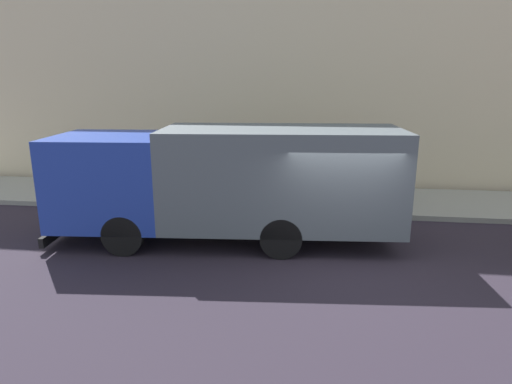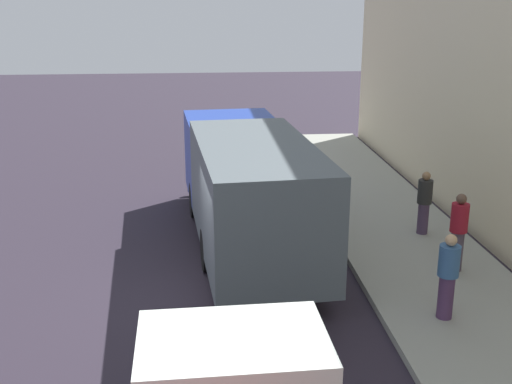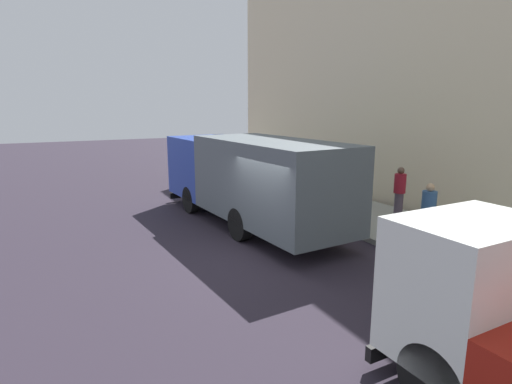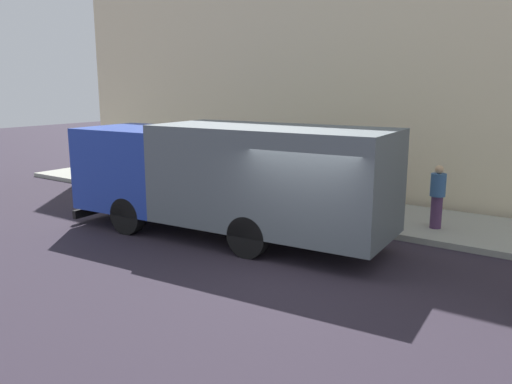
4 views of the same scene
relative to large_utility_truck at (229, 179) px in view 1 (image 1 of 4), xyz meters
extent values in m
plane|color=#2C2530|center=(-0.76, -2.79, -1.63)|extent=(80.00, 80.00, 0.00)
cube|color=#9D9E92|center=(3.92, -2.79, -1.55)|extent=(3.37, 30.00, 0.16)
cube|color=beige|center=(6.11, -2.79, 3.88)|extent=(0.50, 30.00, 11.01)
cube|color=#213DA5|center=(-0.23, 2.92, -0.04)|extent=(2.65, 2.89, 2.20)
cube|color=black|center=(-0.33, 4.25, 0.22)|extent=(2.05, 0.22, 1.23)
cube|color=#566065|center=(0.10, -1.31, 0.06)|extent=(2.88, 5.94, 2.40)
cube|color=black|center=(-0.34, 4.33, -1.36)|extent=(2.35, 0.30, 0.24)
cylinder|color=black|center=(-1.25, 2.30, -1.14)|extent=(0.37, 0.99, 0.97)
cylinder|color=black|center=(0.88, 2.46, -1.14)|extent=(0.37, 0.99, 0.97)
cylinder|color=black|center=(-0.97, -1.39, -1.14)|extent=(0.37, 0.99, 0.97)
cylinder|color=black|center=(1.17, -1.23, -1.14)|extent=(0.37, 0.99, 0.97)
cylinder|color=#4A3751|center=(4.48, 0.04, -1.07)|extent=(0.39, 0.39, 0.80)
cylinder|color=#2A2A29|center=(4.48, 0.04, -0.37)|extent=(0.52, 0.52, 0.60)
sphere|color=#9D744E|center=(4.48, 0.04, 0.04)|extent=(0.21, 0.21, 0.21)
cylinder|color=#4F4250|center=(4.42, -2.23, -1.02)|extent=(0.38, 0.38, 0.90)
cylinder|color=maroon|center=(4.42, -2.23, -0.25)|extent=(0.51, 0.51, 0.63)
sphere|color=brown|center=(4.42, -2.23, 0.17)|extent=(0.23, 0.23, 0.23)
cylinder|color=#4C3054|center=(3.39, -4.30, -1.04)|extent=(0.35, 0.35, 0.85)
cylinder|color=#375F90|center=(3.39, -4.30, -0.32)|extent=(0.47, 0.47, 0.59)
sphere|color=tan|center=(3.39, -4.30, 0.08)|extent=(0.22, 0.22, 0.22)
cone|color=orange|center=(2.92, 4.82, -1.14)|extent=(0.46, 0.46, 0.65)
camera|label=1|loc=(-10.54, -2.03, 2.45)|focal=31.00mm
camera|label=2|loc=(-1.11, -14.64, 4.31)|focal=44.58mm
camera|label=3|loc=(-5.76, -11.93, 2.27)|focal=28.96mm
camera|label=4|loc=(-9.99, -7.95, 2.22)|focal=36.16mm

